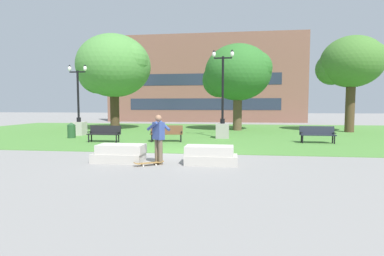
% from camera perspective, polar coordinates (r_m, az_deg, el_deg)
% --- Properties ---
extents(ground_plane, '(140.00, 140.00, 0.00)m').
position_cam_1_polar(ground_plane, '(12.73, -3.24, -4.89)').
color(ground_plane, gray).
extents(grass_lawn, '(40.00, 20.00, 0.02)m').
position_cam_1_polar(grass_lawn, '(22.56, 1.42, -0.84)').
color(grass_lawn, '#4C8438').
rests_on(grass_lawn, ground).
extents(concrete_block_center, '(1.84, 0.90, 0.64)m').
position_cam_1_polar(concrete_block_center, '(11.10, -13.60, -4.76)').
color(concrete_block_center, '#B2ADA3').
rests_on(concrete_block_center, ground).
extents(concrete_block_left, '(1.80, 0.90, 0.64)m').
position_cam_1_polar(concrete_block_left, '(10.42, 3.51, -5.23)').
color(concrete_block_left, '#B2ADA3').
rests_on(concrete_block_left, ground).
extents(person_skateboarder, '(0.88, 0.57, 1.71)m').
position_cam_1_polar(person_skateboarder, '(10.38, -6.39, -1.55)').
color(person_skateboarder, brown).
rests_on(person_skateboarder, ground).
extents(skateboard, '(0.98, 0.70, 0.14)m').
position_cam_1_polar(skateboard, '(10.32, -8.22, -6.61)').
color(skateboard, olive).
rests_on(skateboard, ground).
extents(park_bench_near_left, '(1.81, 0.58, 0.90)m').
position_cam_1_polar(park_bench_near_left, '(17.19, -16.34, -0.85)').
color(park_bench_near_left, black).
rests_on(park_bench_near_left, grass_lawn).
extents(park_bench_near_right, '(1.86, 0.77, 0.90)m').
position_cam_1_polar(park_bench_near_right, '(16.73, -4.87, -0.83)').
color(park_bench_near_right, brown).
rests_on(park_bench_near_right, grass_lawn).
extents(park_bench_far_left, '(1.81, 0.58, 0.90)m').
position_cam_1_polar(park_bench_far_left, '(17.40, 22.76, -0.96)').
color(park_bench_far_left, '#1E232D').
rests_on(park_bench_far_left, grass_lawn).
extents(lamp_post_left, '(1.32, 0.80, 5.39)m').
position_cam_1_polar(lamp_post_left, '(18.56, 5.83, 1.41)').
color(lamp_post_left, gray).
rests_on(lamp_post_left, grass_lawn).
extents(lamp_post_center, '(1.32, 0.80, 4.76)m').
position_cam_1_polar(lamp_post_center, '(21.72, -20.76, 1.29)').
color(lamp_post_center, '#ADA89E').
rests_on(lamp_post_center, grass_lawn).
extents(tree_far_left, '(4.71, 4.49, 7.19)m').
position_cam_1_polar(tree_far_left, '(25.82, 28.01, 10.86)').
color(tree_far_left, '#4C3823').
rests_on(tree_far_left, grass_lawn).
extents(tree_near_left, '(6.35, 6.04, 7.85)m').
position_cam_1_polar(tree_near_left, '(26.05, -14.79, 11.18)').
color(tree_near_left, '#42301E').
rests_on(tree_near_left, grass_lawn).
extents(tree_far_right, '(5.57, 5.30, 6.93)m').
position_cam_1_polar(tree_far_right, '(24.74, 8.57, 10.25)').
color(tree_far_right, brown).
rests_on(tree_far_right, grass_lawn).
extents(trash_bin, '(0.49, 0.49, 0.96)m').
position_cam_1_polar(trash_bin, '(20.03, -21.98, -0.39)').
color(trash_bin, '#234C28').
rests_on(trash_bin, grass_lawn).
extents(building_facade_distant, '(24.48, 1.03, 10.71)m').
position_cam_1_polar(building_facade_distant, '(37.14, 2.31, 9.42)').
color(building_facade_distant, brown).
rests_on(building_facade_distant, ground).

